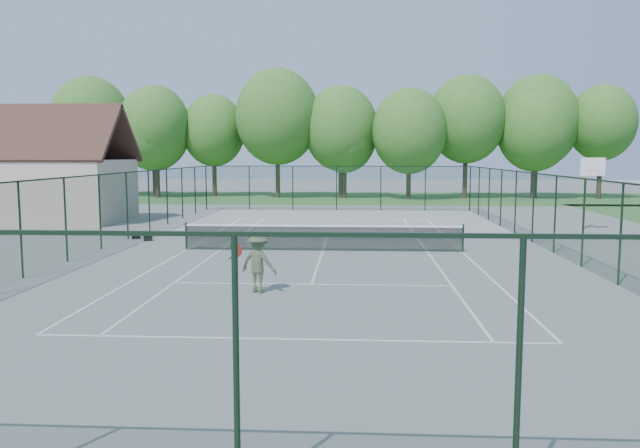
{
  "coord_description": "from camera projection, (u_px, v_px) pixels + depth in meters",
  "views": [
    {
      "loc": [
        1.27,
        -24.44,
        3.84
      ],
      "look_at": [
        0.0,
        -2.0,
        1.3
      ],
      "focal_mm": 35.0,
      "sensor_mm": 36.0,
      "label": 1
    }
  ],
  "objects": [
    {
      "name": "tree_line_far",
      "position": [
        341.0,
        129.0,
        53.84
      ],
      "size": [
        39.4,
        6.4,
        9.7
      ],
      "color": "#3A2A1E",
      "rests_on": "ground"
    },
    {
      "name": "fence_enclosure",
      "position": [
        323.0,
        212.0,
        24.58
      ],
      "size": [
        18.05,
        36.05,
        3.02
      ],
      "color": "#17381F",
      "rests_on": "ground"
    },
    {
      "name": "court_lines",
      "position": [
        323.0,
        251.0,
        24.75
      ],
      "size": [
        11.05,
        23.85,
        0.01
      ],
      "color": "white",
      "rests_on": "ground"
    },
    {
      "name": "tennis_player",
      "position": [
        259.0,
        262.0,
        17.25
      ],
      "size": [
        2.21,
        1.0,
        1.68
      ],
      "color": "#565A3F",
      "rests_on": "ground"
    },
    {
      "name": "basketball_goal",
      "position": [
        589.0,
        179.0,
        31.18
      ],
      "size": [
        1.2,
        1.43,
        3.65
      ],
      "color": "yellow",
      "rests_on": "ground"
    },
    {
      "name": "grass_far",
      "position": [
        341.0,
        198.0,
        54.52
      ],
      "size": [
        80.0,
        16.0,
        0.01
      ],
      "primitive_type": "cube",
      "color": "#447B38",
      "rests_on": "ground"
    },
    {
      "name": "sports_bag_b",
      "position": [
        148.0,
        238.0,
        27.57
      ],
      "size": [
        0.4,
        0.3,
        0.28
      ],
      "primitive_type": "cube",
      "rotation": [
        0.0,
        0.0,
        0.26
      ],
      "color": "black",
      "rests_on": "ground"
    },
    {
      "name": "ground",
      "position": [
        323.0,
        251.0,
        24.75
      ],
      "size": [
        140.0,
        140.0,
        0.0
      ],
      "primitive_type": "plane",
      "color": "gray",
      "rests_on": "ground"
    },
    {
      "name": "sports_bag_a",
      "position": [
        136.0,
        236.0,
        28.22
      ],
      "size": [
        0.43,
        0.35,
        0.3
      ],
      "primitive_type": "cube",
      "rotation": [
        0.0,
        0.0,
        0.39
      ],
      "color": "black",
      "rests_on": "ground"
    },
    {
      "name": "tennis_net",
      "position": [
        323.0,
        236.0,
        24.69
      ],
      "size": [
        11.08,
        0.08,
        1.1
      ],
      "color": "black",
      "rests_on": "ground"
    },
    {
      "name": "utility_building",
      "position": [
        50.0,
        166.0,
        35.22
      ],
      "size": [
        8.6,
        6.27,
        6.63
      ],
      "color": "beige",
      "rests_on": "ground"
    }
  ]
}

